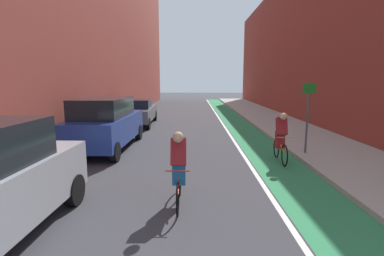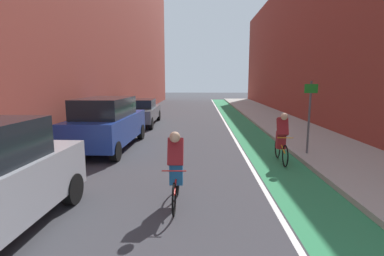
{
  "view_description": "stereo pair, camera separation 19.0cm",
  "coord_description": "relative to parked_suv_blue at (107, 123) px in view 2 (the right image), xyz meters",
  "views": [
    {
      "loc": [
        0.49,
        -0.03,
        2.62
      ],
      "look_at": [
        0.43,
        8.7,
        1.2
      ],
      "focal_mm": 27.32,
      "sensor_mm": 36.0,
      "label": 1
    },
    {
      "loc": [
        0.68,
        -0.03,
        2.62
      ],
      "look_at": [
        0.43,
        8.7,
        1.2
      ],
      "focal_mm": 27.32,
      "sensor_mm": 36.0,
      "label": 2
    }
  ],
  "objects": [
    {
      "name": "ground_plane",
      "position": [
        2.89,
        6.43,
        -1.02
      ],
      "size": [
        94.13,
        94.13,
        0.0
      ],
      "primitive_type": "plane",
      "color": "#38383D"
    },
    {
      "name": "parked_sedan_gray",
      "position": [
        0.0,
        6.27,
        -0.23
      ],
      "size": [
        2.02,
        4.82,
        1.53
      ],
      "color": "#595B60",
      "rests_on": "ground"
    },
    {
      "name": "sidewalk_right",
      "position": [
        8.48,
        8.43,
        -0.95
      ],
      "size": [
        3.3,
        42.79,
        0.14
      ],
      "primitive_type": "cube",
      "color": "#A8A59E",
      "rests_on": "ground"
    },
    {
      "name": "cyclist_mid",
      "position": [
        6.18,
        -1.73,
        -0.21
      ],
      "size": [
        0.48,
        1.73,
        1.62
      ],
      "color": "black",
      "rests_on": "ground"
    },
    {
      "name": "bike_lane_paint",
      "position": [
        6.03,
        8.43,
        -1.02
      ],
      "size": [
        1.6,
        42.79,
        0.0
      ],
      "primitive_type": "cube",
      "color": "#2D8451",
      "rests_on": "ground"
    },
    {
      "name": "cyclist_lead",
      "position": [
        3.06,
        -5.07,
        -0.21
      ],
      "size": [
        0.48,
        1.7,
        1.61
      ],
      "color": "black",
      "rests_on": "ground"
    },
    {
      "name": "lane_divider_stripe",
      "position": [
        5.13,
        8.43,
        -1.02
      ],
      "size": [
        0.12,
        42.79,
        0.0
      ],
      "primitive_type": "cube",
      "color": "white",
      "rests_on": "ground"
    },
    {
      "name": "parked_suv_blue",
      "position": [
        0.0,
        0.0,
        0.0
      ],
      "size": [
        2.0,
        4.83,
        1.98
      ],
      "color": "navy",
      "rests_on": "ground"
    },
    {
      "name": "building_facade_right",
      "position": [
        11.33,
        10.43,
        4.17
      ],
      "size": [
        2.4,
        38.79,
        10.37
      ],
      "primitive_type": "cube",
      "color": "brown",
      "rests_on": "ground"
    },
    {
      "name": "building_facade_left",
      "position": [
        -2.85,
        8.41,
        5.51
      ],
      "size": [
        4.15,
        42.79,
        13.06
      ],
      "color": "brown",
      "rests_on": "ground"
    },
    {
      "name": "street_sign_post",
      "position": [
        7.26,
        -1.07,
        0.6
      ],
      "size": [
        0.44,
        0.07,
        2.46
      ],
      "color": "#4C4C51",
      "rests_on": "sidewalk_right"
    }
  ]
}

